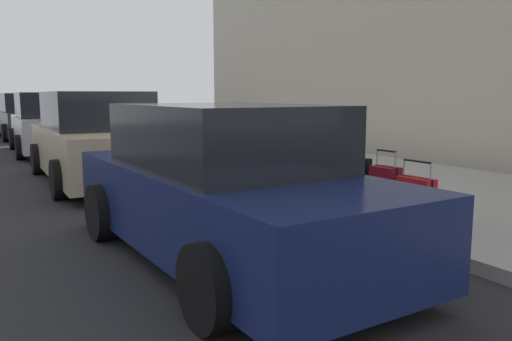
# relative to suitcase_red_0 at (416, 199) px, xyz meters

# --- Properties ---
(ground_plane) EXTENTS (40.00, 40.00, 0.00)m
(ground_plane) POSITION_rel_suitcase_red_0_xyz_m (3.86, 0.65, -0.41)
(ground_plane) COLOR black
(sidewalk_curb) EXTENTS (18.00, 5.00, 0.14)m
(sidewalk_curb) POSITION_rel_suitcase_red_0_xyz_m (3.86, -1.85, -0.34)
(sidewalk_curb) COLOR gray
(sidewalk_curb) RESTS_ON ground_plane
(suitcase_red_0) EXTENTS (0.47, 0.21, 0.74)m
(suitcase_red_0) POSITION_rel_suitcase_red_0_xyz_m (0.00, 0.00, 0.00)
(suitcase_red_0) COLOR red
(suitcase_red_0) RESTS_ON sidewalk_curb
(suitcase_maroon_1) EXTENTS (0.38, 0.24, 0.81)m
(suitcase_maroon_1) POSITION_rel_suitcase_red_0_xyz_m (0.53, -0.02, 0.03)
(suitcase_maroon_1) COLOR maroon
(suitcase_maroon_1) RESTS_ON sidewalk_curb
(suitcase_black_2) EXTENTS (0.44, 0.26, 0.96)m
(suitcase_black_2) POSITION_rel_suitcase_red_0_xyz_m (1.04, 0.05, 0.07)
(suitcase_black_2) COLOR black
(suitcase_black_2) RESTS_ON sidewalk_curb
(suitcase_teal_3) EXTENTS (0.48, 0.24, 0.84)m
(suitcase_teal_3) POSITION_rel_suitcase_red_0_xyz_m (1.61, -0.08, 0.12)
(suitcase_teal_3) COLOR #0F606B
(suitcase_teal_3) RESTS_ON sidewalk_curb
(suitcase_silver_4) EXTENTS (0.40, 0.24, 0.82)m
(suitcase_silver_4) POSITION_rel_suitcase_red_0_xyz_m (2.15, -0.07, 0.12)
(suitcase_silver_4) COLOR #9EA0A8
(suitcase_silver_4) RESTS_ON sidewalk_curb
(suitcase_olive_5) EXTENTS (0.45, 0.25, 0.80)m
(suitcase_olive_5) POSITION_rel_suitcase_red_0_xyz_m (2.69, -0.06, 0.03)
(suitcase_olive_5) COLOR #59601E
(suitcase_olive_5) RESTS_ON sidewalk_curb
(suitcase_navy_6) EXTENTS (0.46, 0.22, 0.90)m
(suitcase_navy_6) POSITION_rel_suitcase_red_0_xyz_m (3.24, 0.01, 0.05)
(suitcase_navy_6) COLOR navy
(suitcase_navy_6) RESTS_ON sidewalk_curb
(suitcase_red_7) EXTENTS (0.38, 0.28, 0.90)m
(suitcase_red_7) POSITION_rel_suitcase_red_0_xyz_m (3.76, 0.01, 0.02)
(suitcase_red_7) COLOR red
(suitcase_red_7) RESTS_ON sidewalk_curb
(fire_hydrant) EXTENTS (0.39, 0.21, 0.83)m
(fire_hydrant) POSITION_rel_suitcase_red_0_xyz_m (4.52, -0.01, 0.17)
(fire_hydrant) COLOR #D89E0C
(fire_hydrant) RESTS_ON sidewalk_curb
(bollard_post) EXTENTS (0.12, 0.12, 0.94)m
(bollard_post) POSITION_rel_suitcase_red_0_xyz_m (5.20, 0.14, 0.20)
(bollard_post) COLOR #333338
(bollard_post) RESTS_ON sidewalk_curb
(parked_car_navy_0) EXTENTS (4.40, 2.06, 1.55)m
(parked_car_navy_0) POSITION_rel_suitcase_red_0_xyz_m (0.25, 2.41, 0.32)
(parked_car_navy_0) COLOR #141E4C
(parked_car_navy_0) RESTS_ON ground_plane
(parked_car_beige_1) EXTENTS (4.78, 2.10, 1.69)m
(parked_car_beige_1) POSITION_rel_suitcase_red_0_xyz_m (5.65, 2.41, 0.38)
(parked_car_beige_1) COLOR tan
(parked_car_beige_1) RESTS_ON ground_plane
(parked_car_silver_2) EXTENTS (4.62, 2.08, 1.70)m
(parked_car_silver_2) POSITION_rel_suitcase_red_0_xyz_m (11.31, 2.41, 0.38)
(parked_car_silver_2) COLOR #B2B5BA
(parked_car_silver_2) RESTS_ON ground_plane
(parked_car_charcoal_3) EXTENTS (4.84, 2.06, 1.69)m
(parked_car_charcoal_3) POSITION_rel_suitcase_red_0_xyz_m (17.02, 2.41, 0.38)
(parked_car_charcoal_3) COLOR black
(parked_car_charcoal_3) RESTS_ON ground_plane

